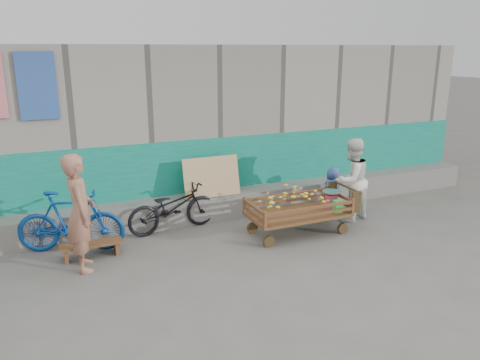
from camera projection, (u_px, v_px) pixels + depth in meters
name	position (u px, v px, depth m)	size (l,w,h in m)	color
ground	(249.00, 278.00, 6.20)	(80.00, 80.00, 0.00)	#5C5A55
building_wall	(166.00, 124.00, 9.38)	(12.00, 3.50, 3.00)	gray
banana_cart	(297.00, 204.00, 7.55)	(1.78, 0.81, 0.76)	brown
bench	(91.00, 247.00, 6.79)	(0.88, 0.26, 0.22)	brown
vendor_man	(80.00, 213.00, 6.26)	(0.59, 0.39, 1.63)	#A46B53
woman	(351.00, 180.00, 8.12)	(0.71, 0.55, 1.46)	white
child	(332.00, 189.00, 8.68)	(0.41, 0.27, 0.84)	#3F5FAD
bicycle_dark	(173.00, 207.00, 7.72)	(0.54, 1.54, 0.81)	black
bicycle_blue	(71.00, 221.00, 6.91)	(0.44, 1.56, 0.94)	#0D4091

